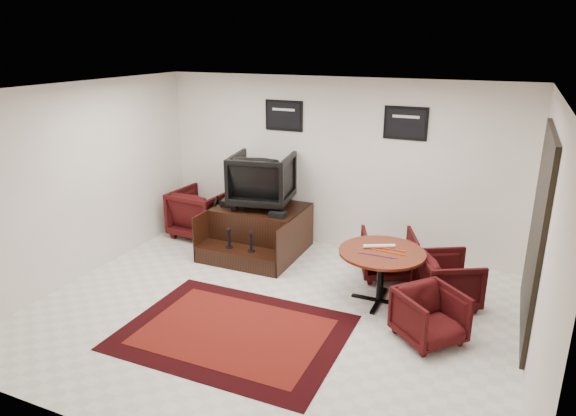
% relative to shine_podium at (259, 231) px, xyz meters
% --- Properties ---
extents(ground, '(6.00, 6.00, 0.00)m').
position_rel_shine_podium_xyz_m(ground, '(1.04, -1.76, -0.34)').
color(ground, white).
rests_on(ground, ground).
extents(room_shell, '(6.02, 5.02, 2.81)m').
position_rel_shine_podium_xyz_m(room_shell, '(1.44, -1.64, 1.44)').
color(room_shell, white).
rests_on(room_shell, ground).
extents(area_rug, '(2.61, 1.96, 0.01)m').
position_rel_shine_podium_xyz_m(area_rug, '(0.85, -2.37, -0.34)').
color(area_rug, black).
rests_on(area_rug, ground).
extents(shine_podium, '(1.44, 1.48, 0.74)m').
position_rel_shine_podium_xyz_m(shine_podium, '(0.00, 0.00, 0.00)').
color(shine_podium, black).
rests_on(shine_podium, ground).
extents(shine_chair, '(1.08, 1.03, 0.97)m').
position_rel_shine_podium_xyz_m(shine_chair, '(0.00, 0.15, 0.88)').
color(shine_chair, black).
rests_on(shine_chair, shine_podium).
extents(shoes_pair, '(0.28, 0.33, 0.11)m').
position_rel_shine_podium_xyz_m(shoes_pair, '(-0.50, -0.05, 0.45)').
color(shoes_pair, black).
rests_on(shoes_pair, shine_podium).
extents(polish_kit, '(0.26, 0.18, 0.09)m').
position_rel_shine_podium_xyz_m(polish_kit, '(0.47, -0.27, 0.44)').
color(polish_kit, black).
rests_on(polish_kit, shine_podium).
extents(umbrella_black, '(0.35, 0.13, 0.94)m').
position_rel_shine_podium_xyz_m(umbrella_black, '(-0.83, -0.14, 0.13)').
color(umbrella_black, black).
rests_on(umbrella_black, ground).
extents(umbrella_hooked, '(0.33, 0.12, 0.88)m').
position_rel_shine_podium_xyz_m(umbrella_hooked, '(-0.81, -0.05, 0.10)').
color(umbrella_hooked, black).
rests_on(umbrella_hooked, ground).
extents(armchair_side, '(0.96, 0.91, 0.93)m').
position_rel_shine_podium_xyz_m(armchair_side, '(-1.25, 0.22, 0.12)').
color(armchair_side, black).
rests_on(armchair_side, ground).
extents(meeting_table, '(1.12, 1.12, 0.73)m').
position_rel_shine_podium_xyz_m(meeting_table, '(2.26, -0.92, 0.30)').
color(meeting_table, '#47190A').
rests_on(meeting_table, ground).
extents(table_chair_back, '(0.94, 0.91, 0.76)m').
position_rel_shine_podium_xyz_m(table_chair_back, '(2.17, -0.09, 0.04)').
color(table_chair_back, black).
rests_on(table_chair_back, ground).
extents(table_chair_window, '(0.95, 0.97, 0.75)m').
position_rel_shine_podium_xyz_m(table_chair_window, '(3.08, -0.61, 0.03)').
color(table_chair_window, black).
rests_on(table_chair_window, ground).
extents(table_chair_corner, '(0.92, 0.92, 0.69)m').
position_rel_shine_podium_xyz_m(table_chair_corner, '(3.01, -1.60, 0.00)').
color(table_chair_corner, black).
rests_on(table_chair_corner, ground).
extents(paper_roll, '(0.40, 0.23, 0.05)m').
position_rel_shine_podium_xyz_m(paper_roll, '(2.20, -0.83, 0.42)').
color(paper_roll, white).
rests_on(paper_roll, meeting_table).
extents(table_clutter, '(0.57, 0.30, 0.01)m').
position_rel_shine_podium_xyz_m(table_clutter, '(2.31, -0.94, 0.40)').
color(table_clutter, '#DC430C').
rests_on(table_clutter, meeting_table).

